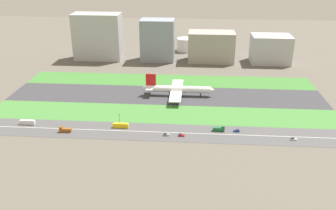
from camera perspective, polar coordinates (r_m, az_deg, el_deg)
The scene contains 22 objects.
ground_plane at distance 333.83m, azimuth -0.30°, elevation 1.51°, with size 800.00×800.00×0.00m, color #5B564C.
runway at distance 333.82m, azimuth -0.30°, elevation 1.51°, with size 280.00×46.00×0.10m, color #38383D.
grass_median_north at distance 372.17m, azimuth 0.22°, elevation 3.81°, with size 280.00×36.00×0.10m, color #3D7A33.
grass_median_south at distance 296.17m, azimuth -0.94°, elevation -1.37°, with size 280.00×36.00×0.10m, color #427F38.
highway at distance 267.47m, azimuth -1.58°, elevation -4.18°, with size 280.00×28.00×0.10m, color #4C4C4F.
highway_centerline at distance 267.44m, azimuth -1.58°, elevation -4.17°, with size 266.00×0.50×0.01m, color silver.
airliner at distance 331.00m, azimuth 1.38°, elevation 2.46°, with size 65.00×56.00×19.70m.
car_1 at distance 272.08m, azimuth 10.55°, elevation -3.89°, with size 4.40×1.80×2.00m.
truck_1 at distance 270.58m, azimuth 7.86°, elevation -3.69°, with size 8.40×2.50×4.00m.
truck_0 at distance 276.88m, azimuth -15.57°, elevation -3.72°, with size 8.40×2.50×4.00m.
car_0 at distance 261.53m, azimuth 2.04°, elevation -4.64°, with size 4.40×1.80×2.00m.
bus_0 at distance 297.31m, azimuth -20.85°, elevation -2.50°, with size 11.60×2.50×3.50m.
car_2 at distance 270.32m, azimuth 18.75°, elevation -4.98°, with size 4.40×1.80×2.00m.
bus_1 at distance 275.18m, azimuth -7.29°, elevation -3.15°, with size 11.60×2.50×3.50m.
car_3 at distance 262.10m, azimuth -0.29°, elevation -4.56°, with size 4.40×1.80×2.00m.
traffic_light at distance 281.69m, azimuth -7.51°, elevation -1.96°, with size 0.36×0.50×7.20m.
terminal_building at distance 449.42m, azimuth -10.78°, elevation 10.30°, with size 55.04×25.72×53.55m, color #B2B2B7.
hangar_building at distance 437.24m, azimuth -1.62°, elevation 9.96°, with size 38.51×25.61×47.75m, color gray.
office_tower at distance 436.82m, azimuth 6.65°, elevation 8.90°, with size 52.86×29.29×34.43m, color #9E998E.
cargo_warehouse at distance 445.08m, azimuth 15.51°, elevation 8.30°, with size 44.13×31.73×31.55m, color #B2B2B7.
fuel_tank_west at distance 482.53m, azimuth 2.65°, elevation 9.27°, with size 21.36×21.36×16.43m, color silver.
fuel_tank_centre at distance 483.00m, azimuth 6.18°, elevation 8.95°, with size 17.93×17.93×12.70m, color silver.
Camera 1 is at (25.67, -309.75, 121.82)m, focal length 39.58 mm.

